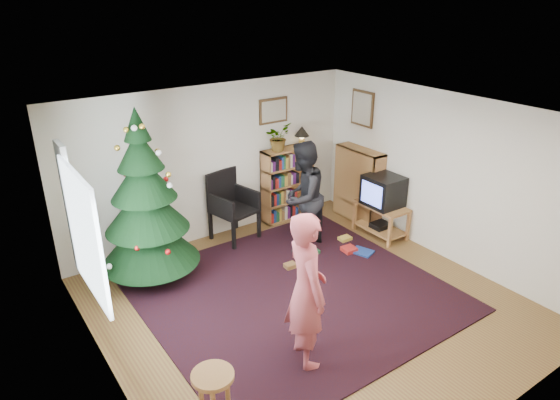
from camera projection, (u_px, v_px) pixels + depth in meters
floor at (308, 304)px, 6.54m from camera, size 5.00×5.00×0.00m
ceiling at (313, 117)px, 5.55m from camera, size 5.00×5.00×0.00m
wall_back at (213, 163)px, 7.93m from camera, size 5.00×0.02×2.50m
wall_front at (495, 323)px, 4.16m from camera, size 5.00×0.02×2.50m
wall_left at (103, 283)px, 4.73m from camera, size 0.02×5.00×2.50m
wall_right at (443, 177)px, 7.36m from camera, size 0.02×5.00×2.50m
rug at (294, 293)px, 6.76m from camera, size 3.80×3.60×0.02m
window_pane at (84, 235)px, 5.10m from camera, size 0.04×1.20×1.40m
curtain at (71, 211)px, 5.65m from camera, size 0.06×0.35×1.60m
picture_back at (273, 111)px, 8.24m from camera, size 0.55×0.03×0.42m
picture_right at (363, 108)px, 8.39m from camera, size 0.03×0.50×0.60m
christmas_tree at (146, 211)px, 6.77m from camera, size 1.36×1.36×2.47m
bookshelf_back at (287, 183)px, 8.75m from camera, size 0.95×0.30×1.30m
bookshelf_right at (358, 184)px, 8.71m from camera, size 0.30×0.95×1.30m
tv_stand at (381, 217)px, 8.25m from camera, size 0.48×0.87×0.55m
crt_tv at (383, 191)px, 8.06m from camera, size 0.53×0.57×0.50m
armchair at (230, 202)px, 8.11m from camera, size 0.74×0.74×1.13m
stool at (213, 387)px, 4.51m from camera, size 0.39×0.39×0.65m
person_standing at (306, 290)px, 5.24m from camera, size 0.58×0.74×1.79m
person_by_chair at (302, 197)px, 7.61m from camera, size 1.06×0.97×1.75m
potted_plant at (278, 137)px, 8.30m from camera, size 0.53×0.50×0.46m
table_lamp at (302, 132)px, 8.57m from camera, size 0.26×0.26×0.34m
floor_clutter at (332, 251)px, 7.77m from camera, size 1.45×0.67×0.08m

